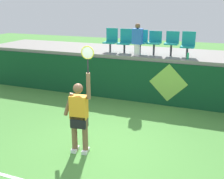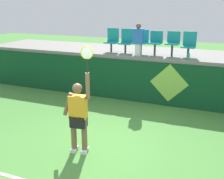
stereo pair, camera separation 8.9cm
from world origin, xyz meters
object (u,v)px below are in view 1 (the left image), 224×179
object	(u,v)px
stadium_chair_1	(125,40)
spectator_0	(137,39)
stadium_chair_2	(141,40)
stadium_chair_4	(172,42)
stadium_chair_3	(155,41)
stadium_chair_5	(188,44)
water_bottle	(188,56)
stadium_chair_0	(111,39)
tennis_player	(79,114)

from	to	relation	value
stadium_chair_1	spectator_0	xyz separation A→B (m)	(0.58, -0.43, 0.11)
stadium_chair_2	stadium_chair_4	xyz separation A→B (m)	(1.09, -0.00, 0.00)
stadium_chair_3	stadium_chair_5	world-z (taller)	stadium_chair_5
stadium_chair_2	water_bottle	bearing A→B (deg)	-15.02
stadium_chair_0	stadium_chair_2	distance (m)	1.13
stadium_chair_4	stadium_chair_5	bearing A→B (deg)	1.19
stadium_chair_3	spectator_0	xyz separation A→B (m)	(-0.50, -0.42, 0.09)
stadium_chair_4	water_bottle	bearing A→B (deg)	-36.60
tennis_player	stadium_chair_0	world-z (taller)	tennis_player
tennis_player	stadium_chair_5	xyz separation A→B (m)	(1.74, 4.49, 1.08)
water_bottle	stadium_chair_1	xyz separation A→B (m)	(-2.28, 0.47, 0.34)
stadium_chair_0	spectator_0	world-z (taller)	spectator_0
tennis_player	stadium_chair_0	size ratio (longest dim) A/B	2.91
water_bottle	stadium_chair_4	xyz separation A→B (m)	(-0.61, 0.45, 0.37)
stadium_chair_3	spectator_0	world-z (taller)	spectator_0
spectator_0	stadium_chair_0	bearing A→B (deg)	158.98
spectator_0	stadium_chair_1	bearing A→B (deg)	143.15
stadium_chair_4	spectator_0	xyz separation A→B (m)	(-1.09, -0.42, 0.08)
tennis_player	spectator_0	xyz separation A→B (m)	(0.12, 4.06, 1.20)
stadium_chair_5	spectator_0	bearing A→B (deg)	-165.13
stadium_chair_5	stadium_chair_3	bearing A→B (deg)	-179.44
stadium_chair_0	stadium_chair_5	bearing A→B (deg)	-0.04
water_bottle	stadium_chair_1	size ratio (longest dim) A/B	0.25
tennis_player	stadium_chair_1	size ratio (longest dim) A/B	2.92
water_bottle	stadium_chair_3	xyz separation A→B (m)	(-1.20, 0.45, 0.36)
stadium_chair_0	stadium_chair_3	bearing A→B (deg)	-0.45
water_bottle	spectator_0	distance (m)	1.76
water_bottle	stadium_chair_4	size ratio (longest dim) A/B	0.26
stadium_chair_2	stadium_chair_4	bearing A→B (deg)	-0.22
stadium_chair_1	spectator_0	distance (m)	0.73
water_bottle	stadium_chair_4	bearing A→B (deg)	143.40
spectator_0	stadium_chair_5	bearing A→B (deg)	14.87
stadium_chair_2	spectator_0	bearing A→B (deg)	-90.00
tennis_player	stadium_chair_2	bearing A→B (deg)	88.51
stadium_chair_4	tennis_player	bearing A→B (deg)	-105.13
tennis_player	spectator_0	size ratio (longest dim) A/B	2.28
stadium_chair_0	stadium_chair_3	xyz separation A→B (m)	(1.63, -0.01, 0.02)
stadium_chair_1	stadium_chair_3	xyz separation A→B (m)	(1.08, -0.01, 0.02)
stadium_chair_1	stadium_chair_3	size ratio (longest dim) A/B	1.05
tennis_player	stadium_chair_0	distance (m)	4.73
stadium_chair_2	stadium_chair_0	bearing A→B (deg)	179.56
tennis_player	stadium_chair_1	distance (m)	4.64
water_bottle	stadium_chair_3	distance (m)	1.34
stadium_chair_1	stadium_chair_3	distance (m)	1.08
water_bottle	stadium_chair_5	xyz separation A→B (m)	(-0.08, 0.46, 0.33)
stadium_chair_5	stadium_chair_2	bearing A→B (deg)	-179.76
stadium_chair_0	stadium_chair_4	size ratio (longest dim) A/B	1.04
stadium_chair_1	stadium_chair_4	distance (m)	1.67
stadium_chair_2	tennis_player	bearing A→B (deg)	-91.49
water_bottle	stadium_chair_5	bearing A→B (deg)	99.24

